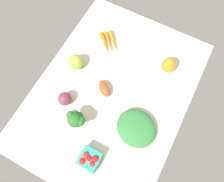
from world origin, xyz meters
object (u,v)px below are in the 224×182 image
object	(u,v)px
roma_tomato	(104,89)
berry_basket	(89,159)
broccoli_head	(76,119)
heirloom_tomato_green	(76,62)
carrot_bunch	(109,43)
leafy_greens_clump	(136,128)
red_onion_center	(65,99)
bell_pepper_orange	(169,65)

from	to	relation	value
roma_tomato	berry_basket	bearing A→B (deg)	-33.08
berry_basket	broccoli_head	bearing A→B (deg)	48.12
berry_basket	heirloom_tomato_green	distance (cm)	50.15
heirloom_tomato_green	carrot_bunch	xyz separation A→B (cm)	(20.46, -9.23, -2.88)
broccoli_head	carrot_bunch	bearing A→B (deg)	9.51
leafy_greens_clump	broccoli_head	xyz separation A→B (cm)	(-10.55, 26.51, 4.60)
leafy_greens_clump	carrot_bunch	bearing A→B (deg)	43.01
leafy_greens_clump	broccoli_head	world-z (taller)	broccoli_head
broccoli_head	red_onion_center	world-z (taller)	broccoli_head
roma_tomato	berry_basket	xyz separation A→B (cm)	(-33.73, -10.72, 0.77)
leafy_greens_clump	broccoli_head	distance (cm)	28.90
heirloom_tomato_green	carrot_bunch	world-z (taller)	heirloom_tomato_green
heirloom_tomato_green	bell_pepper_orange	bearing A→B (deg)	-64.68
broccoli_head	heirloom_tomato_green	size ratio (longest dim) A/B	1.38
roma_tomato	bell_pepper_orange	xyz separation A→B (cm)	(26.68, -24.12, 2.35)
leafy_greens_clump	red_onion_center	size ratio (longest dim) A/B	2.88
berry_basket	red_onion_center	xyz separation A→B (cm)	(19.29, 25.27, 0.27)
broccoli_head	red_onion_center	distance (cm)	13.97
roma_tomato	red_onion_center	world-z (taller)	red_onion_center
red_onion_center	bell_pepper_orange	bearing A→B (deg)	-43.23
red_onion_center	heirloom_tomato_green	xyz separation A→B (cm)	(20.12, 5.72, 0.71)
heirloom_tomato_green	carrot_bunch	size ratio (longest dim) A/B	0.52
roma_tomato	red_onion_center	distance (cm)	20.52
berry_basket	red_onion_center	bearing A→B (deg)	52.64
heirloom_tomato_green	roma_tomato	bearing A→B (deg)	-105.65
leafy_greens_clump	heirloom_tomato_green	size ratio (longest dim) A/B	2.39
berry_basket	carrot_bunch	size ratio (longest dim) A/B	0.58
red_onion_center	bell_pepper_orange	xyz separation A→B (cm)	(41.12, -38.66, 1.31)
berry_basket	leafy_greens_clump	bearing A→B (deg)	-28.99
berry_basket	roma_tomato	bearing A→B (deg)	17.64
berry_basket	bell_pepper_orange	xyz separation A→B (cm)	(60.41, -13.39, 1.58)
roma_tomato	heirloom_tomato_green	size ratio (longest dim) A/B	1.14
roma_tomato	bell_pepper_orange	bearing A→B (deg)	87.17
red_onion_center	berry_basket	bearing A→B (deg)	-127.36
red_onion_center	carrot_bunch	size ratio (longest dim) A/B	0.43
roma_tomato	berry_basket	size ratio (longest dim) A/B	1.03
leafy_greens_clump	heirloom_tomato_green	bearing A→B (deg)	69.33
roma_tomato	berry_basket	world-z (taller)	berry_basket
red_onion_center	broccoli_head	bearing A→B (deg)	-121.09
leafy_greens_clump	bell_pepper_orange	size ratio (longest dim) A/B	2.09
leafy_greens_clump	heirloom_tomato_green	distance (cm)	46.72
broccoli_head	berry_basket	size ratio (longest dim) A/B	1.24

